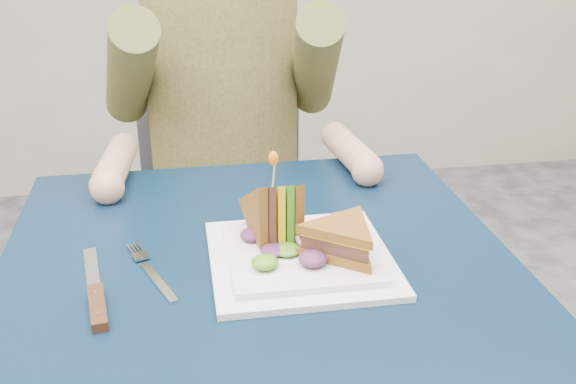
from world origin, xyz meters
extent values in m
cube|color=black|center=(0.00, 0.00, 0.71)|extent=(0.75, 0.75, 0.03)
cylinder|color=#595B5E|center=(-0.32, 0.32, 0.35)|extent=(0.04, 0.04, 0.70)
cylinder|color=#595B5E|center=(0.32, 0.32, 0.35)|extent=(0.04, 0.04, 0.70)
cube|color=#47474C|center=(0.00, 0.65, 0.45)|extent=(0.42, 0.40, 0.04)
cube|color=#47474C|center=(0.00, 0.83, 0.70)|extent=(0.42, 0.03, 0.46)
cylinder|color=#47474C|center=(-0.18, 0.48, 0.21)|extent=(0.02, 0.02, 0.43)
cylinder|color=#47474C|center=(0.18, 0.48, 0.21)|extent=(0.02, 0.02, 0.43)
cylinder|color=#47474C|center=(-0.18, 0.82, 0.21)|extent=(0.02, 0.02, 0.43)
cylinder|color=#47474C|center=(0.18, 0.82, 0.21)|extent=(0.02, 0.02, 0.43)
cylinder|color=brown|center=(0.00, 0.63, 0.87)|extent=(0.34, 0.34, 0.52)
cylinder|color=brown|center=(-0.20, 0.54, 0.89)|extent=(0.15, 0.39, 0.31)
cylinder|color=tan|center=(-0.23, 0.34, 0.76)|extent=(0.08, 0.20, 0.06)
sphere|color=tan|center=(-0.23, 0.24, 0.76)|extent=(0.06, 0.06, 0.06)
cylinder|color=brown|center=(0.20, 0.54, 0.89)|extent=(0.15, 0.39, 0.31)
cylinder|color=tan|center=(0.23, 0.34, 0.76)|extent=(0.08, 0.20, 0.06)
sphere|color=tan|center=(0.23, 0.24, 0.76)|extent=(0.06, 0.06, 0.06)
cube|color=white|center=(0.06, -0.02, 0.73)|extent=(0.26, 0.26, 0.01)
cube|color=white|center=(0.06, -0.02, 0.74)|extent=(0.21, 0.21, 0.01)
cube|color=silver|center=(-0.14, -0.05, 0.73)|extent=(0.05, 0.11, 0.00)
cube|color=silver|center=(-0.17, 0.03, 0.73)|extent=(0.03, 0.03, 0.00)
cube|color=silver|center=(-0.19, 0.05, 0.73)|extent=(0.01, 0.03, 0.00)
cube|color=silver|center=(-0.18, 0.05, 0.73)|extent=(0.01, 0.03, 0.00)
cube|color=silver|center=(-0.18, 0.05, 0.73)|extent=(0.01, 0.03, 0.00)
cube|color=silver|center=(-0.17, 0.05, 0.73)|extent=(0.01, 0.03, 0.00)
cube|color=silver|center=(-0.24, 0.00, 0.73)|extent=(0.04, 0.14, 0.00)
cube|color=black|center=(-0.22, -0.11, 0.74)|extent=(0.03, 0.10, 0.01)
cylinder|color=silver|center=(-0.22, -0.08, 0.74)|extent=(0.01, 0.01, 0.00)
cylinder|color=silver|center=(-0.22, -0.13, 0.74)|extent=(0.01, 0.01, 0.00)
cylinder|color=tan|center=(0.03, 0.02, 0.85)|extent=(0.01, 0.01, 0.06)
ellipsoid|color=orange|center=(0.03, 0.02, 0.88)|extent=(0.01, 0.01, 0.02)
torus|color=#9E4C7A|center=(0.07, -0.02, 0.77)|extent=(0.04, 0.04, 0.02)
camera|label=1|loc=(-0.10, -0.86, 1.22)|focal=42.00mm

